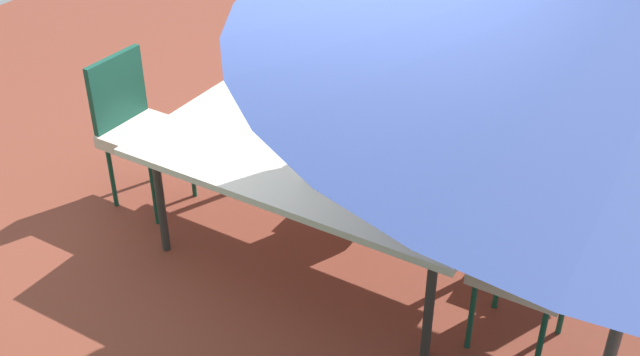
{
  "coord_description": "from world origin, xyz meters",
  "views": [
    {
      "loc": [
        -1.89,
        3.13,
        2.97
      ],
      "look_at": [
        0.0,
        0.0,
        0.59
      ],
      "focal_mm": 44.44,
      "sensor_mm": 36.0,
      "label": 1
    }
  ],
  "objects_px": {
    "chair_east": "(139,125)",
    "laptop": "(348,150)",
    "dining_table": "(320,163)",
    "chair_southwest": "(582,189)",
    "chair_west": "(540,261)",
    "cup": "(310,169)",
    "chair_south": "(385,130)"
  },
  "relations": [
    {
      "from": "dining_table",
      "to": "laptop",
      "type": "xyz_separation_m",
      "value": [
        -0.14,
        -0.06,
        0.09
      ]
    },
    {
      "from": "chair_west",
      "to": "chair_south",
      "type": "distance_m",
      "value": 1.44
    },
    {
      "from": "dining_table",
      "to": "chair_south",
      "type": "relative_size",
      "value": 2.05
    },
    {
      "from": "dining_table",
      "to": "chair_southwest",
      "type": "bearing_deg",
      "value": -150.97
    },
    {
      "from": "chair_west",
      "to": "cup",
      "type": "relative_size",
      "value": 9.73
    },
    {
      "from": "cup",
      "to": "chair_west",
      "type": "bearing_deg",
      "value": -171.53
    },
    {
      "from": "chair_southwest",
      "to": "dining_table",
      "type": "bearing_deg",
      "value": -7.47
    },
    {
      "from": "laptop",
      "to": "chair_east",
      "type": "bearing_deg",
      "value": 8.22
    },
    {
      "from": "dining_table",
      "to": "cup",
      "type": "relative_size",
      "value": 19.92
    },
    {
      "from": "chair_west",
      "to": "cup",
      "type": "distance_m",
      "value": 1.23
    },
    {
      "from": "chair_east",
      "to": "laptop",
      "type": "xyz_separation_m",
      "value": [
        -1.45,
        -0.08,
        0.23
      ]
    },
    {
      "from": "chair_west",
      "to": "chair_east",
      "type": "xyz_separation_m",
      "value": [
        2.58,
        -0.02,
        0.0
      ]
    },
    {
      "from": "chair_west",
      "to": "cup",
      "type": "bearing_deg",
      "value": -79.41
    },
    {
      "from": "cup",
      "to": "chair_southwest",
      "type": "bearing_deg",
      "value": -142.62
    },
    {
      "from": "chair_southwest",
      "to": "laptop",
      "type": "height_order",
      "value": "chair_southwest"
    },
    {
      "from": "dining_table",
      "to": "chair_south",
      "type": "distance_m",
      "value": 0.74
    },
    {
      "from": "dining_table",
      "to": "laptop",
      "type": "relative_size",
      "value": 5.89
    },
    {
      "from": "chair_east",
      "to": "laptop",
      "type": "relative_size",
      "value": 2.88
    },
    {
      "from": "chair_east",
      "to": "cup",
      "type": "distance_m",
      "value": 1.41
    },
    {
      "from": "chair_west",
      "to": "laptop",
      "type": "distance_m",
      "value": 1.15
    },
    {
      "from": "laptop",
      "to": "chair_southwest",
      "type": "bearing_deg",
      "value": -145.15
    },
    {
      "from": "chair_west",
      "to": "chair_east",
      "type": "distance_m",
      "value": 2.58
    },
    {
      "from": "dining_table",
      "to": "laptop",
      "type": "height_order",
      "value": "laptop"
    },
    {
      "from": "chair_west",
      "to": "chair_east",
      "type": "height_order",
      "value": "same"
    },
    {
      "from": "chair_west",
      "to": "chair_southwest",
      "type": "bearing_deg",
      "value": -177.47
    },
    {
      "from": "chair_southwest",
      "to": "cup",
      "type": "distance_m",
      "value": 1.52
    },
    {
      "from": "chair_east",
      "to": "laptop",
      "type": "bearing_deg",
      "value": -85.6
    },
    {
      "from": "chair_south",
      "to": "chair_southwest",
      "type": "relative_size",
      "value": 1.0
    },
    {
      "from": "dining_table",
      "to": "chair_east",
      "type": "height_order",
      "value": "chair_east"
    },
    {
      "from": "chair_southwest",
      "to": "cup",
      "type": "xyz_separation_m",
      "value": [
        1.19,
        0.91,
        0.23
      ]
    },
    {
      "from": "cup",
      "to": "chair_south",
      "type": "bearing_deg",
      "value": -88.09
    },
    {
      "from": "laptop",
      "to": "chair_west",
      "type": "bearing_deg",
      "value": -179.65
    }
  ]
}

